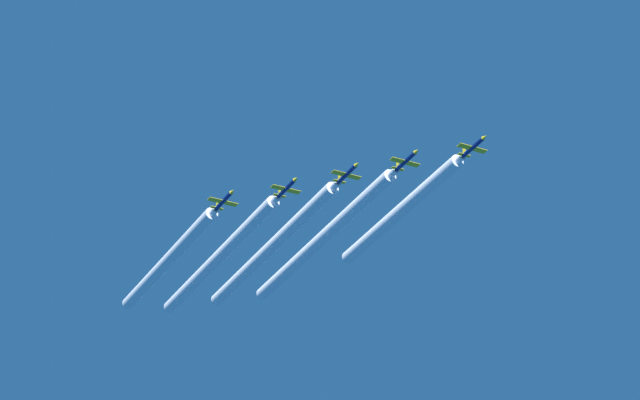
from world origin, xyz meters
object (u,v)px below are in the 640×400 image
(jet_lead, at_px, (474,147))
(jet_second_echelon, at_px, (406,160))
(jet_third_echelon, at_px, (348,173))
(jet_fourth_echelon, at_px, (287,188))
(jet_fifth_echelon, at_px, (224,200))

(jet_lead, distance_m, jet_second_echelon, 16.48)
(jet_second_echelon, relative_size, jet_third_echelon, 1.00)
(jet_third_echelon, bearing_deg, jet_lead, 138.50)
(jet_second_echelon, bearing_deg, jet_third_echelon, -43.92)
(jet_lead, bearing_deg, jet_fourth_echelon, -41.78)
(jet_fifth_echelon, bearing_deg, jet_second_echelon, 139.07)
(jet_second_echelon, relative_size, jet_fifth_echelon, 1.00)
(jet_lead, xyz_separation_m, jet_second_echelon, (12.67, -10.38, -1.75))
(jet_third_echelon, bearing_deg, jet_fifth_echelon, -39.50)
(jet_lead, distance_m, jet_fourth_echelon, 46.68)
(jet_lead, height_order, jet_second_echelon, jet_lead)
(jet_fourth_echelon, relative_size, jet_fifth_echelon, 1.00)
(jet_lead, height_order, jet_fourth_echelon, jet_lead)
(jet_lead, bearing_deg, jet_third_echelon, -41.50)
(jet_lead, xyz_separation_m, jet_fifth_echelon, (47.26, -40.36, -6.47))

